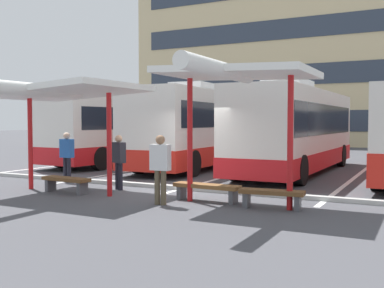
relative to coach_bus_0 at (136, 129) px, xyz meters
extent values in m
plane|color=#47474C|center=(6.51, -7.42, -1.66)|extent=(160.00, 160.00, 0.00)
cube|color=#D1BC8C|center=(6.51, 24.63, 6.08)|extent=(37.92, 11.41, 15.49)
cube|color=#2D3847|center=(6.51, 18.89, 0.47)|extent=(34.89, 0.08, 1.70)
cube|color=#2D3847|center=(6.51, 18.89, 4.34)|extent=(34.89, 0.08, 1.70)
cube|color=#2D3847|center=(6.51, 18.89, 8.21)|extent=(34.89, 0.08, 1.70)
cube|color=silver|center=(0.00, 0.00, 0.09)|extent=(3.36, 11.24, 2.95)
cube|color=red|center=(0.00, 0.00, -1.02)|extent=(3.40, 11.28, 0.73)
cube|color=black|center=(0.00, 0.00, 0.53)|extent=(3.32, 10.36, 0.95)
cube|color=black|center=(0.40, 5.50, 0.44)|extent=(2.26, 0.24, 1.77)
cube|color=silver|center=(-0.10, -1.38, 1.74)|extent=(1.69, 2.30, 0.36)
cylinder|color=black|center=(-0.90, 4.02, -1.16)|extent=(0.37, 1.02, 1.00)
cylinder|color=black|center=(1.46, 3.85, -1.16)|extent=(0.37, 1.02, 1.00)
cylinder|color=black|center=(-1.46, -3.85, -1.16)|extent=(0.37, 1.02, 1.00)
cylinder|color=black|center=(0.90, -4.02, -1.16)|extent=(0.37, 1.02, 1.00)
cube|color=silver|center=(4.07, -0.05, 0.16)|extent=(2.94, 11.70, 3.09)
cube|color=red|center=(4.07, -0.05, -1.00)|extent=(2.98, 11.74, 0.77)
cube|color=black|center=(4.07, -0.05, 0.66)|extent=(2.94, 10.77, 0.99)
cube|color=black|center=(3.87, 5.72, 0.53)|extent=(2.24, 0.16, 1.85)
cube|color=silver|center=(4.12, -1.50, 1.88)|extent=(1.60, 2.25, 0.36)
cylinder|color=black|center=(2.76, 4.11, -1.16)|extent=(0.33, 1.01, 1.00)
cylinder|color=black|center=(5.09, 4.20, -1.16)|extent=(0.33, 1.01, 1.00)
cylinder|color=black|center=(3.05, -4.30, -1.16)|extent=(0.33, 1.01, 1.00)
cylinder|color=black|center=(5.39, -4.22, -1.16)|extent=(0.33, 1.01, 1.00)
cube|color=silver|center=(8.52, -1.12, 0.10)|extent=(2.57, 10.48, 2.98)
cube|color=red|center=(8.52, -1.12, -1.06)|extent=(2.61, 10.52, 0.66)
cube|color=black|center=(8.52, -1.12, 0.47)|extent=(2.59, 9.65, 1.14)
cube|color=black|center=(8.60, 4.08, 0.46)|extent=(2.13, 0.11, 1.79)
cube|color=silver|center=(8.50, -2.42, 1.77)|extent=(1.48, 2.22, 0.36)
cylinder|color=black|center=(7.47, 2.52, -1.16)|extent=(0.31, 1.00, 1.00)
cylinder|color=black|center=(9.68, 2.49, -1.16)|extent=(0.31, 1.00, 1.00)
cylinder|color=black|center=(7.36, -4.73, -1.16)|extent=(0.31, 1.00, 1.00)
cylinder|color=black|center=(9.57, -4.76, -1.16)|extent=(0.31, 1.00, 1.00)
cylinder|color=black|center=(11.87, -4.77, -1.16)|extent=(0.30, 1.00, 1.00)
cube|color=white|center=(-2.14, -1.32, -1.66)|extent=(0.16, 14.00, 0.01)
cube|color=white|center=(2.19, -1.32, -1.66)|extent=(0.16, 14.00, 0.01)
cube|color=white|center=(6.51, -1.32, -1.66)|extent=(0.16, 14.00, 0.01)
cube|color=white|center=(10.84, -1.32, -1.66)|extent=(0.16, 14.00, 0.01)
cylinder|color=red|center=(2.41, -9.25, -0.24)|extent=(0.14, 0.14, 2.85)
cylinder|color=red|center=(5.39, -9.25, -0.24)|extent=(0.14, 0.14, 2.85)
cube|color=white|center=(3.90, -9.25, 1.27)|extent=(3.99, 3.30, 0.40)
cylinder|color=white|center=(3.90, -10.75, 1.24)|extent=(0.36, 3.98, 0.36)
cube|color=brown|center=(3.90, -9.35, -1.26)|extent=(1.63, 0.54, 0.10)
cube|color=#4C4C51|center=(3.26, -9.30, -1.49)|extent=(0.15, 0.34, 0.35)
cube|color=#4C4C51|center=(4.55, -9.40, -1.49)|extent=(0.15, 0.34, 0.35)
cylinder|color=red|center=(7.73, -8.93, -0.08)|extent=(0.14, 0.14, 3.17)
cylinder|color=red|center=(10.35, -8.93, -0.08)|extent=(0.14, 0.14, 3.17)
cube|color=white|center=(9.04, -8.93, 1.59)|extent=(3.63, 2.49, 0.27)
cylinder|color=white|center=(9.04, -10.03, 1.56)|extent=(0.36, 3.62, 0.36)
cube|color=brown|center=(8.14, -8.78, -1.26)|extent=(1.82, 0.49, 0.10)
cube|color=#4C4C51|center=(7.39, -8.75, -1.49)|extent=(0.13, 0.34, 0.35)
cube|color=#4C4C51|center=(8.89, -8.81, -1.49)|extent=(0.13, 0.34, 0.35)
cube|color=brown|center=(9.94, -9.00, -1.26)|extent=(1.55, 0.56, 0.10)
cube|color=#4C4C51|center=(9.33, -9.06, -1.49)|extent=(0.15, 0.35, 0.35)
cube|color=#4C4C51|center=(10.55, -8.94, -1.49)|extent=(0.15, 0.35, 0.35)
cube|color=#ADADA8|center=(6.51, -7.31, -1.60)|extent=(44.00, 0.24, 0.12)
cylinder|color=brown|center=(7.23, -9.73, -1.24)|extent=(0.14, 0.14, 0.86)
cylinder|color=brown|center=(7.40, -9.72, -1.24)|extent=(0.14, 0.14, 0.86)
cube|color=silver|center=(7.32, -9.72, -0.49)|extent=(0.51, 0.24, 0.64)
sphere|color=#936B4C|center=(7.32, -9.72, -0.05)|extent=(0.23, 0.23, 0.23)
cylinder|color=black|center=(2.21, -7.53, -1.24)|extent=(0.14, 0.14, 0.84)
cylinder|color=black|center=(2.38, -7.55, -1.24)|extent=(0.14, 0.14, 0.84)
cube|color=#2659A5|center=(2.30, -7.54, -0.51)|extent=(0.50, 0.25, 0.63)
sphere|color=beige|center=(2.30, -7.54, -0.08)|extent=(0.23, 0.23, 0.23)
cylinder|color=black|center=(4.84, -8.14, -1.25)|extent=(0.14, 0.14, 0.82)
cylinder|color=black|center=(5.00, -8.21, -1.25)|extent=(0.14, 0.14, 0.82)
cube|color=#26262D|center=(4.92, -8.17, -0.53)|extent=(0.53, 0.39, 0.62)
sphere|color=tan|center=(4.92, -8.17, -0.12)|extent=(0.22, 0.22, 0.22)
camera|label=1|loc=(13.16, -19.39, 0.40)|focal=42.84mm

